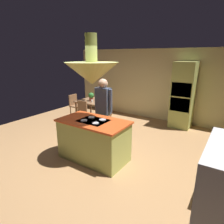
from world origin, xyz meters
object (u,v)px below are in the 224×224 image
object	(u,v)px
oven_tower	(183,96)
cup_on_table	(92,101)
kitchen_island	(94,140)
chair_facing_island	(80,112)
dining_table	(93,103)
chair_by_back_wall	(104,104)
chair_at_corner	(75,104)
potted_plant_on_table	(91,96)
person_at_island	(103,108)

from	to	relation	value
oven_tower	cup_on_table	distance (m)	3.01
oven_tower	kitchen_island	bearing A→B (deg)	-108.74
chair_facing_island	cup_on_table	distance (m)	0.56
dining_table	oven_tower	bearing A→B (deg)	22.21
chair_facing_island	cup_on_table	bearing A→B (deg)	73.23
chair_by_back_wall	chair_at_corner	world-z (taller)	same
potted_plant_on_table	cup_on_table	size ratio (longest dim) A/B	3.33
chair_by_back_wall	potted_plant_on_table	bearing A→B (deg)	88.09
person_at_island	chair_at_corner	distance (m)	2.80
cup_on_table	potted_plant_on_table	bearing A→B (deg)	135.91
person_at_island	chair_at_corner	world-z (taller)	person_at_island
chair_facing_island	potted_plant_on_table	size ratio (longest dim) A/B	2.90
chair_by_back_wall	cup_on_table	xyz separation A→B (m)	(0.14, -0.92, 0.30)
kitchen_island	potted_plant_on_table	world-z (taller)	potted_plant_on_table
dining_table	chair_facing_island	xyz separation A→B (m)	(0.00, -0.69, -0.16)
chair_facing_island	dining_table	bearing A→B (deg)	90.00
oven_tower	chair_at_corner	distance (m)	3.92
dining_table	chair_at_corner	size ratio (longest dim) A/B	1.21
oven_tower	cup_on_table	world-z (taller)	oven_tower
person_at_island	oven_tower	bearing A→B (deg)	62.20
potted_plant_on_table	cup_on_table	bearing A→B (deg)	-44.09
chair_facing_island	chair_at_corner	world-z (taller)	same
chair_by_back_wall	potted_plant_on_table	world-z (taller)	potted_plant_on_table
dining_table	chair_facing_island	distance (m)	0.70
dining_table	potted_plant_on_table	xyz separation A→B (m)	(-0.03, -0.08, 0.27)
chair_facing_island	cup_on_table	xyz separation A→B (m)	(0.14, 0.45, 0.30)
chair_at_corner	chair_by_back_wall	bearing A→B (deg)	-52.79
potted_plant_on_table	chair_facing_island	bearing A→B (deg)	-87.62
chair_by_back_wall	potted_plant_on_table	size ratio (longest dim) A/B	2.90
chair_at_corner	person_at_island	bearing A→B (deg)	-120.44
oven_tower	dining_table	bearing A→B (deg)	-157.79
kitchen_island	chair_by_back_wall	world-z (taller)	kitchen_island
dining_table	cup_on_table	world-z (taller)	cup_on_table
chair_by_back_wall	oven_tower	bearing A→B (deg)	-170.75
person_at_island	chair_at_corner	bearing A→B (deg)	149.56
oven_tower	chair_at_corner	world-z (taller)	oven_tower
chair_facing_island	potted_plant_on_table	world-z (taller)	potted_plant_on_table
chair_by_back_wall	kitchen_island	bearing A→B (deg)	121.38
chair_at_corner	cup_on_table	world-z (taller)	chair_at_corner
dining_table	potted_plant_on_table	bearing A→B (deg)	-108.57
chair_facing_island	chair_at_corner	bearing A→B (deg)	142.79
cup_on_table	dining_table	bearing A→B (deg)	120.43
chair_by_back_wall	potted_plant_on_table	distance (m)	0.87
chair_facing_island	cup_on_table	size ratio (longest dim) A/B	9.67
potted_plant_on_table	person_at_island	bearing A→B (deg)	-41.47
oven_tower	cup_on_table	xyz separation A→B (m)	(-2.66, -1.38, -0.26)
chair_at_corner	potted_plant_on_table	size ratio (longest dim) A/B	2.90
dining_table	chair_by_back_wall	distance (m)	0.70
chair_facing_island	chair_by_back_wall	xyz separation A→B (m)	(0.00, 1.37, 0.00)
kitchen_island	dining_table	world-z (taller)	kitchen_island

